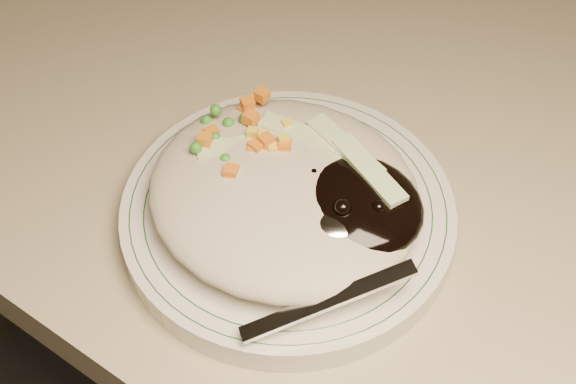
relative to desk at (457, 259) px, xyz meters
The scene contains 4 objects.
desk is the anchor object (origin of this frame).
plate 0.29m from the desk, 111.60° to the right, with size 0.24×0.24×0.02m, color silver.
plate_rim 0.30m from the desk, 111.60° to the right, with size 0.23×0.23×0.00m.
meal 0.32m from the desk, 110.39° to the right, with size 0.21×0.19×0.05m.
Camera 1 is at (0.13, 0.90, 1.20)m, focal length 50.00 mm.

